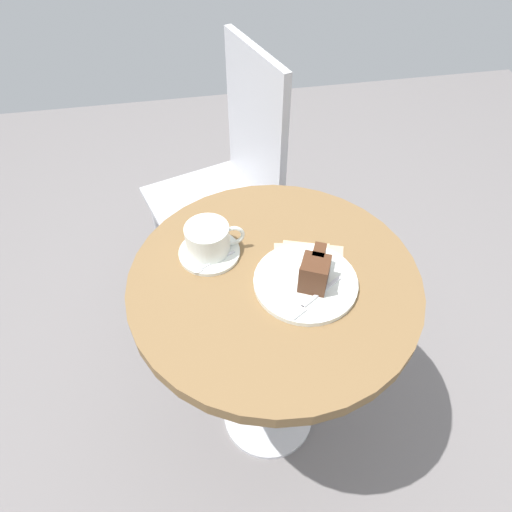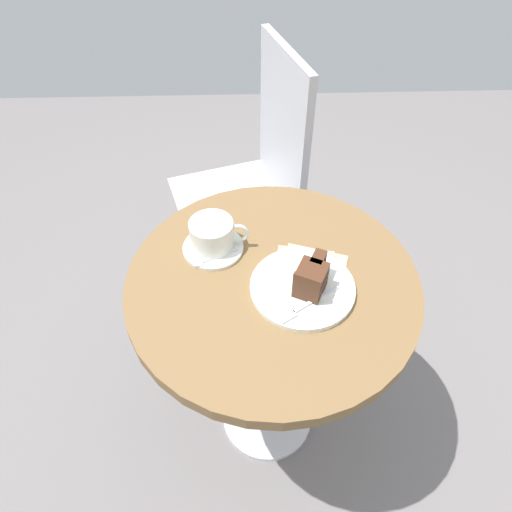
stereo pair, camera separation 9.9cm
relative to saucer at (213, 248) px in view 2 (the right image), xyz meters
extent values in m
cube|color=slate|center=(0.13, -0.09, -0.72)|extent=(4.40, 4.40, 0.01)
cylinder|color=brown|center=(0.13, -0.09, -0.02)|extent=(0.65, 0.65, 0.03)
cylinder|color=silver|center=(0.13, -0.09, -0.37)|extent=(0.07, 0.07, 0.66)
cylinder|color=silver|center=(0.13, -0.09, -0.70)|extent=(0.29, 0.29, 0.02)
cylinder|color=silver|center=(0.00, 0.00, 0.00)|extent=(0.14, 0.14, 0.01)
cylinder|color=silver|center=(0.00, 0.01, 0.04)|extent=(0.10, 0.10, 0.07)
cylinder|color=beige|center=(0.00, 0.01, 0.07)|extent=(0.09, 0.09, 0.00)
torus|color=silver|center=(0.06, 0.01, 0.04)|extent=(0.05, 0.01, 0.05)
cube|color=silver|center=(0.02, -0.03, 0.01)|extent=(0.08, 0.04, 0.00)
ellipsoid|color=silver|center=(-0.03, -0.05, 0.01)|extent=(0.02, 0.02, 0.00)
cylinder|color=silver|center=(0.19, -0.13, 0.00)|extent=(0.22, 0.22, 0.01)
cube|color=#381E14|center=(0.21, -0.14, 0.02)|extent=(0.08, 0.08, 0.03)
cube|color=#381E14|center=(0.22, -0.10, 0.02)|extent=(0.04, 0.05, 0.03)
cube|color=#4C2B19|center=(0.21, -0.14, 0.04)|extent=(0.08, 0.08, 0.01)
cube|color=#4C2B19|center=(0.22, -0.10, 0.04)|extent=(0.04, 0.05, 0.01)
cube|color=#381E14|center=(0.21, -0.14, 0.05)|extent=(0.08, 0.08, 0.03)
cube|color=#381E14|center=(0.22, -0.10, 0.05)|extent=(0.04, 0.05, 0.03)
cube|color=#4C2B19|center=(0.21, -0.14, 0.07)|extent=(0.08, 0.08, 0.01)
cube|color=#4C2B19|center=(0.22, -0.10, 0.07)|extent=(0.04, 0.05, 0.01)
cube|color=#4C2B19|center=(0.19, -0.16, 0.04)|extent=(0.06, 0.03, 0.07)
cube|color=silver|center=(0.22, -0.16, 0.01)|extent=(0.10, 0.07, 0.00)
cube|color=silver|center=(0.15, -0.21, 0.01)|extent=(0.04, 0.04, 0.00)
cube|color=tan|center=(0.22, -0.08, 0.00)|extent=(0.18, 0.18, 0.00)
cube|color=tan|center=(0.20, -0.07, 0.00)|extent=(0.15, 0.15, 0.00)
cylinder|color=#BCBCC1|center=(-0.17, 0.58, -0.49)|extent=(0.02, 0.02, 0.44)
cylinder|color=#BCBCC1|center=(-0.07, 0.27, -0.49)|extent=(0.02, 0.02, 0.44)
cylinder|color=#BCBCC1|center=(0.14, 0.68, -0.49)|extent=(0.02, 0.02, 0.44)
cylinder|color=#BCBCC1|center=(0.24, 0.37, -0.49)|extent=(0.02, 0.02, 0.44)
cube|color=#BCBCC1|center=(0.04, 0.48, -0.26)|extent=(0.48, 0.48, 0.02)
cube|color=#BCBCC1|center=(0.20, 0.53, -0.01)|extent=(0.13, 0.35, 0.49)
camera|label=1|loc=(-0.02, -0.73, 0.76)|focal=32.00mm
camera|label=2|loc=(0.07, -0.74, 0.76)|focal=32.00mm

